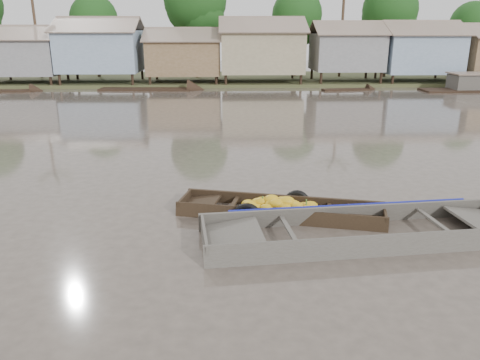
{
  "coord_description": "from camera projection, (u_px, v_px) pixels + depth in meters",
  "views": [
    {
      "loc": [
        -0.6,
        -9.99,
        4.46
      ],
      "look_at": [
        -0.22,
        1.25,
        0.8
      ],
      "focal_mm": 35.0,
      "sensor_mm": 36.0,
      "label": 1
    }
  ],
  "objects": [
    {
      "name": "distant_boats",
      "position": [
        417.0,
        89.0,
        34.19
      ],
      "size": [
        47.07,
        15.37,
        1.38
      ],
      "color": "black",
      "rests_on": "ground"
    },
    {
      "name": "banana_boat",
      "position": [
        277.0,
        210.0,
        11.69
      ],
      "size": [
        5.25,
        2.38,
        0.74
      ],
      "rotation": [
        0.0,
        0.0,
        -0.23
      ],
      "color": "black",
      "rests_on": "ground"
    },
    {
      "name": "riverbank",
      "position": [
        266.0,
        45.0,
        40.33
      ],
      "size": [
        120.0,
        12.47,
        10.22
      ],
      "color": "#384723",
      "rests_on": "ground"
    },
    {
      "name": "ground",
      "position": [
        251.0,
        229.0,
        10.9
      ],
      "size": [
        120.0,
        120.0,
        0.0
      ],
      "primitive_type": "plane",
      "color": "#483F37",
      "rests_on": "ground"
    },
    {
      "name": "viewer_boat",
      "position": [
        364.0,
        235.0,
        10.43
      ],
      "size": [
        7.39,
        2.63,
        0.58
      ],
      "rotation": [
        0.0,
        0.0,
        0.1
      ],
      "color": "#423D38",
      "rests_on": "ground"
    }
  ]
}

